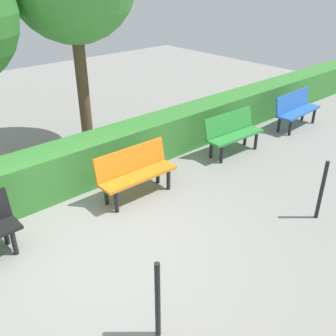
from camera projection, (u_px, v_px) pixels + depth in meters
ground_plane at (96, 248)px, 5.44m from camera, size 22.95×22.95×0.00m
bench_blue at (296, 108)px, 9.37m from camera, size 1.47×0.52×0.86m
bench_green at (232, 132)px, 8.04m from camera, size 1.39×0.53×0.86m
bench_orange at (135, 171)px, 6.49m from camera, size 1.42×0.48×0.86m
hedge_row at (98, 157)px, 7.10m from camera, size 18.95×0.69×0.83m
railing_post_mid at (322, 190)px, 5.87m from camera, size 0.06×0.06×1.00m
railing_post_far at (158, 301)px, 3.92m from camera, size 0.06×0.06×1.00m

